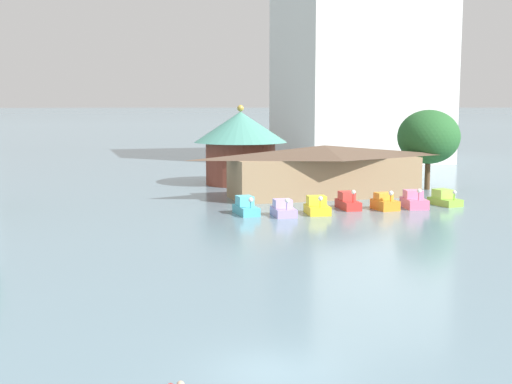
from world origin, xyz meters
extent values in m
plane|color=slate|center=(0.00, 0.00, 0.00)|extent=(2000.00, 2000.00, 0.00)
cube|color=#4CB7CC|center=(7.63, 30.62, 0.33)|extent=(1.50, 3.03, 0.67)
cube|color=#5DCDE2|center=(7.62, 30.99, 1.04)|extent=(1.23, 1.38, 0.75)
cylinder|color=#4CB7CC|center=(7.68, 29.43, 0.89)|extent=(0.14, 0.14, 0.46)
sphere|color=white|center=(7.68, 29.43, 1.32)|extent=(0.39, 0.39, 0.39)
cube|color=#B299D8|center=(10.20, 29.08, 0.32)|extent=(1.77, 2.74, 0.63)
cube|color=#C8ADF0|center=(10.23, 29.41, 0.95)|extent=(1.42, 1.28, 0.63)
cylinder|color=#B299D8|center=(10.12, 28.03, 0.90)|extent=(0.14, 0.14, 0.53)
sphere|color=white|center=(10.12, 28.03, 1.35)|extent=(0.36, 0.36, 0.36)
cube|color=yellow|center=(13.03, 29.20, 0.34)|extent=(2.00, 2.69, 0.69)
cube|color=yellow|center=(13.07, 29.51, 1.05)|extent=(1.57, 1.30, 0.72)
cylinder|color=yellow|center=(12.89, 28.21, 0.95)|extent=(0.14, 0.14, 0.52)
sphere|color=white|center=(12.89, 28.21, 1.38)|extent=(0.36, 0.36, 0.36)
cube|color=red|center=(16.43, 30.96, 0.35)|extent=(1.52, 3.08, 0.70)
cube|color=#E8423C|center=(16.46, 31.33, 1.04)|extent=(1.21, 1.42, 0.69)
cylinder|color=red|center=(16.35, 29.76, 1.04)|extent=(0.14, 0.14, 0.68)
sphere|color=white|center=(16.35, 29.76, 1.55)|extent=(0.35, 0.35, 0.35)
cube|color=orange|center=(19.18, 29.78, 0.40)|extent=(1.65, 2.36, 0.80)
cube|color=gold|center=(19.17, 30.06, 1.08)|extent=(1.36, 1.09, 0.57)
cylinder|color=orange|center=(19.22, 28.86, 1.04)|extent=(0.14, 0.14, 0.48)
sphere|color=white|center=(19.22, 28.86, 1.47)|extent=(0.39, 0.39, 0.39)
cube|color=pink|center=(21.93, 29.92, 0.39)|extent=(2.14, 3.06, 0.78)
cube|color=pink|center=(22.00, 30.27, 1.12)|extent=(1.61, 1.50, 0.67)
cylinder|color=pink|center=(21.73, 28.82, 1.09)|extent=(0.14, 0.14, 0.60)
sphere|color=white|center=(21.73, 28.82, 1.57)|extent=(0.36, 0.36, 0.36)
cube|color=#8CCC3F|center=(25.19, 30.51, 0.30)|extent=(1.97, 3.06, 0.59)
cube|color=#A0E24F|center=(25.14, 30.86, 0.96)|extent=(1.51, 1.47, 0.74)
cylinder|color=#8CCC3F|center=(25.36, 29.38, 0.84)|extent=(0.14, 0.14, 0.49)
sphere|color=white|center=(25.36, 29.38, 1.24)|extent=(0.32, 0.32, 0.32)
cube|color=#9E7F5B|center=(17.25, 38.29, 1.83)|extent=(17.20, 5.47, 3.66)
pyramid|color=brown|center=(17.25, 38.29, 4.22)|extent=(18.58, 6.29, 1.12)
cylinder|color=brown|center=(12.41, 49.97, 2.24)|extent=(7.39, 7.39, 4.49)
cone|color=teal|center=(12.41, 49.97, 6.10)|extent=(9.85, 9.85, 3.23)
sphere|color=#B7993D|center=(12.41, 49.97, 8.07)|extent=(0.70, 0.70, 0.70)
cylinder|color=brown|center=(29.22, 40.35, 1.30)|extent=(0.54, 0.54, 2.59)
ellipsoid|color=#28602D|center=(29.22, 40.35, 5.28)|extent=(6.17, 6.17, 5.37)
cube|color=silver|center=(36.98, 73.89, 13.79)|extent=(21.46, 19.86, 27.59)
camera|label=1|loc=(-6.55, -20.45, 8.76)|focal=48.20mm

